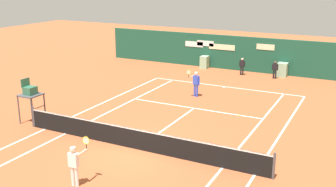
% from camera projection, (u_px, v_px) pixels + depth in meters
% --- Properties ---
extents(ground_plane, '(80.00, 80.00, 0.01)m').
position_uv_depth(ground_plane, '(143.00, 144.00, 18.25)').
color(ground_plane, '#A8512D').
extents(tennis_net, '(12.10, 0.10, 1.07)m').
position_uv_depth(tennis_net, '(136.00, 138.00, 17.62)').
color(tennis_net, '#4C4C51').
rests_on(tennis_net, ground_plane).
extents(sponsor_back_wall, '(25.00, 1.02, 2.74)m').
position_uv_depth(sponsor_back_wall, '(248.00, 55.00, 31.90)').
color(sponsor_back_wall, '#194C38').
rests_on(sponsor_back_wall, ground_plane).
extents(umpire_chair, '(1.00, 1.00, 2.33)m').
position_uv_depth(umpire_chair, '(30.00, 94.00, 20.57)').
color(umpire_chair, '#47474C').
rests_on(umpire_chair, ground_plane).
extents(player_on_baseline, '(0.71, 0.66, 1.81)m').
position_uv_depth(player_on_baseline, '(196.00, 82.00, 25.22)').
color(player_on_baseline, blue).
rests_on(player_on_baseline, ground_plane).
extents(player_near_side, '(0.58, 0.66, 1.77)m').
position_uv_depth(player_near_side, '(74.00, 162.00, 14.42)').
color(player_near_side, white).
rests_on(player_near_side, ground_plane).
extents(ball_kid_right_post, '(0.44, 0.20, 1.33)m').
position_uv_depth(ball_kid_right_post, '(242.00, 65.00, 30.80)').
color(ball_kid_right_post, black).
rests_on(ball_kid_right_post, ground_plane).
extents(ball_kid_centre_post, '(0.44, 0.20, 1.32)m').
position_uv_depth(ball_kid_centre_post, '(275.00, 69.00, 29.71)').
color(ball_kid_centre_post, black).
rests_on(ball_kid_centre_post, ground_plane).
extents(tennis_ball_mid_court, '(0.07, 0.07, 0.07)m').
position_uv_depth(tennis_ball_mid_court, '(166.00, 137.00, 18.95)').
color(tennis_ball_mid_court, '#CCE033').
rests_on(tennis_ball_mid_court, ground_plane).
extents(tennis_ball_by_sideline, '(0.07, 0.07, 0.07)m').
position_uv_depth(tennis_ball_by_sideline, '(239.00, 115.00, 21.94)').
color(tennis_ball_by_sideline, '#CCE033').
rests_on(tennis_ball_by_sideline, ground_plane).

